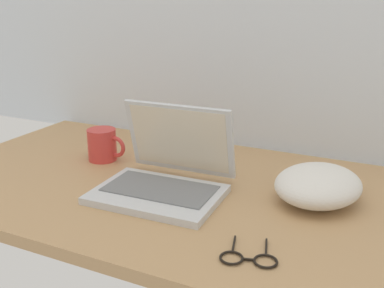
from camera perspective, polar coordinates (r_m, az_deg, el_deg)
The scene contains 5 objects.
desk at distance 1.16m, azimuth 2.29°, elevation -6.70°, with size 1.60×0.76×0.03m.
laptop at distance 1.14m, azimuth -3.42°, elevation -3.87°, with size 0.32×0.28×0.21m.
coffee_mug at distance 1.38m, azimuth -11.32°, elevation -0.05°, with size 0.13×0.09×0.10m.
eyeglasses at distance 0.88m, azimuth 7.24°, elevation -14.30°, with size 0.12×0.12×0.01m.
cushion at distance 1.12m, azimuth 15.82°, elevation -5.05°, with size 0.23×0.20×0.09m, color silver.
Camera 1 is at (0.41, -0.97, 0.50)m, focal length 41.71 mm.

